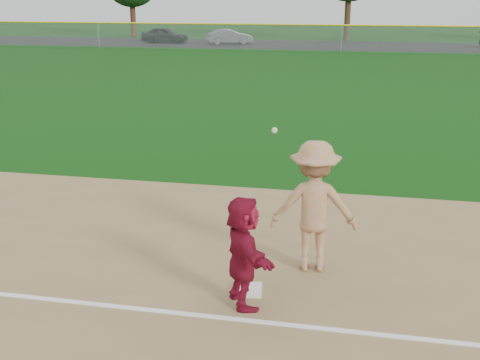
% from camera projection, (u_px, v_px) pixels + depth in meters
% --- Properties ---
extents(ground, '(160.00, 160.00, 0.00)m').
position_uv_depth(ground, '(220.00, 291.00, 9.07)').
color(ground, '#0D3F0C').
rests_on(ground, ground).
extents(foul_line, '(60.00, 0.10, 0.01)m').
position_uv_depth(foul_line, '(206.00, 316.00, 8.31)').
color(foul_line, white).
rests_on(foul_line, infield_dirt).
extents(parking_asphalt, '(120.00, 10.00, 0.01)m').
position_uv_depth(parking_asphalt, '(344.00, 45.00, 52.09)').
color(parking_asphalt, black).
rests_on(parking_asphalt, ground).
extents(first_base, '(0.42, 0.42, 0.08)m').
position_uv_depth(first_base, '(249.00, 290.00, 8.98)').
color(first_base, white).
rests_on(first_base, infield_dirt).
extents(base_runner, '(1.11, 1.57, 1.63)m').
position_uv_depth(base_runner, '(243.00, 252.00, 8.42)').
color(base_runner, maroon).
rests_on(base_runner, infield_dirt).
extents(car_left, '(4.18, 1.68, 1.42)m').
position_uv_depth(car_left, '(165.00, 35.00, 54.43)').
color(car_left, black).
rests_on(car_left, parking_asphalt).
extents(car_mid, '(4.20, 2.75, 1.31)m').
position_uv_depth(car_mid, '(230.00, 37.00, 53.26)').
color(car_mid, slate).
rests_on(car_mid, parking_asphalt).
extents(first_base_play, '(1.44, 0.95, 2.40)m').
position_uv_depth(first_base_play, '(314.00, 206.00, 9.48)').
color(first_base_play, '#9C9B9E').
rests_on(first_base_play, infield_dirt).
extents(outfield_fence, '(110.00, 0.12, 110.00)m').
position_uv_depth(outfield_fence, '(342.00, 26.00, 45.90)').
color(outfield_fence, '#999EA0').
rests_on(outfield_fence, ground).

